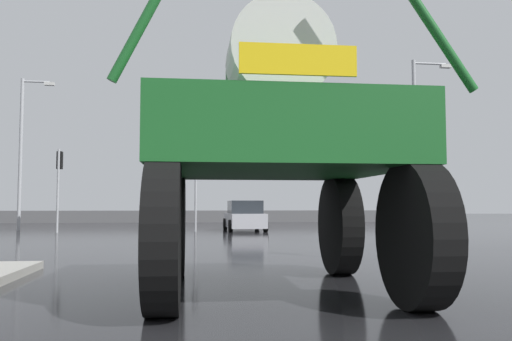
{
  "coord_description": "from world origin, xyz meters",
  "views": [
    {
      "loc": [
        -0.49,
        -2.07,
        1.27
      ],
      "look_at": [
        0.79,
        7.93,
        1.93
      ],
      "focal_mm": 37.49,
      "sensor_mm": 36.0,
      "label": 1
    }
  ],
  "objects_px": {
    "traffic_signal_far_left": "(196,175)",
    "streetlight_far_right": "(418,136)",
    "oversize_sprayer": "(272,149)",
    "streetlight_far_left": "(23,146)",
    "traffic_signal_near_right": "(406,140)",
    "traffic_signal_far_right": "(59,172)",
    "sedan_ahead": "(245,217)"
  },
  "relations": [
    {
      "from": "traffic_signal_near_right",
      "to": "streetlight_far_left",
      "type": "xyz_separation_m",
      "value": [
        -13.47,
        17.09,
        1.59
      ]
    },
    {
      "from": "traffic_signal_near_right",
      "to": "streetlight_far_right",
      "type": "distance_m",
      "value": 13.55
    },
    {
      "from": "sedan_ahead",
      "to": "traffic_signal_far_right",
      "type": "bearing_deg",
      "value": 92.11
    },
    {
      "from": "traffic_signal_near_right",
      "to": "traffic_signal_far_right",
      "type": "relative_size",
      "value": 0.96
    },
    {
      "from": "sedan_ahead",
      "to": "traffic_signal_far_left",
      "type": "xyz_separation_m",
      "value": [
        -2.47,
        -0.55,
        2.08
      ]
    },
    {
      "from": "traffic_signal_far_right",
      "to": "traffic_signal_far_left",
      "type": "bearing_deg",
      "value": 0.02
    },
    {
      "from": "oversize_sprayer",
      "to": "traffic_signal_far_left",
      "type": "bearing_deg",
      "value": 3.31
    },
    {
      "from": "traffic_signal_far_right",
      "to": "streetlight_far_right",
      "type": "relative_size",
      "value": 0.48
    },
    {
      "from": "traffic_signal_far_right",
      "to": "streetlight_far_right",
      "type": "height_order",
      "value": "streetlight_far_right"
    },
    {
      "from": "traffic_signal_far_left",
      "to": "streetlight_far_right",
      "type": "height_order",
      "value": "streetlight_far_right"
    },
    {
      "from": "streetlight_far_left",
      "to": "streetlight_far_right",
      "type": "bearing_deg",
      "value": -14.46
    },
    {
      "from": "traffic_signal_near_right",
      "to": "traffic_signal_far_left",
      "type": "distance_m",
      "value": 15.35
    },
    {
      "from": "traffic_signal_far_left",
      "to": "streetlight_far_right",
      "type": "relative_size",
      "value": 0.47
    },
    {
      "from": "traffic_signal_far_left",
      "to": "oversize_sprayer",
      "type": "bearing_deg",
      "value": -87.25
    },
    {
      "from": "sedan_ahead",
      "to": "traffic_signal_near_right",
      "type": "distance_m",
      "value": 15.48
    },
    {
      "from": "traffic_signal_near_right",
      "to": "streetlight_far_right",
      "type": "height_order",
      "value": "streetlight_far_right"
    },
    {
      "from": "oversize_sprayer",
      "to": "traffic_signal_near_right",
      "type": "distance_m",
      "value": 5.32
    },
    {
      "from": "oversize_sprayer",
      "to": "streetlight_far_left",
      "type": "height_order",
      "value": "streetlight_far_left"
    },
    {
      "from": "oversize_sprayer",
      "to": "streetlight_far_right",
      "type": "distance_m",
      "value": 18.65
    },
    {
      "from": "streetlight_far_right",
      "to": "streetlight_far_left",
      "type": "bearing_deg",
      "value": 165.54
    },
    {
      "from": "oversize_sprayer",
      "to": "traffic_signal_far_right",
      "type": "relative_size",
      "value": 1.34
    },
    {
      "from": "oversize_sprayer",
      "to": "sedan_ahead",
      "type": "distance_m",
      "value": 19.05
    },
    {
      "from": "traffic_signal_near_right",
      "to": "sedan_ahead",
      "type": "bearing_deg",
      "value": 97.99
    },
    {
      "from": "traffic_signal_far_right",
      "to": "streetlight_far_right",
      "type": "bearing_deg",
      "value": -8.46
    },
    {
      "from": "traffic_signal_near_right",
      "to": "streetlight_far_left",
      "type": "height_order",
      "value": "streetlight_far_left"
    },
    {
      "from": "sedan_ahead",
      "to": "traffic_signal_far_left",
      "type": "height_order",
      "value": "traffic_signal_far_left"
    },
    {
      "from": "oversize_sprayer",
      "to": "traffic_signal_far_left",
      "type": "distance_m",
      "value": 18.41
    },
    {
      "from": "oversize_sprayer",
      "to": "streetlight_far_right",
      "type": "xyz_separation_m",
      "value": [
        9.49,
        15.87,
        2.42
      ]
    },
    {
      "from": "traffic_signal_near_right",
      "to": "streetlight_far_right",
      "type": "relative_size",
      "value": 0.47
    },
    {
      "from": "oversize_sprayer",
      "to": "traffic_signal_near_right",
      "type": "xyz_separation_m",
      "value": [
        3.72,
        3.74,
        0.65
      ]
    },
    {
      "from": "streetlight_far_left",
      "to": "streetlight_far_right",
      "type": "relative_size",
      "value": 0.96
    },
    {
      "from": "oversize_sprayer",
      "to": "traffic_signal_far_left",
      "type": "xyz_separation_m",
      "value": [
        -0.88,
        18.38,
        0.66
      ]
    }
  ]
}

